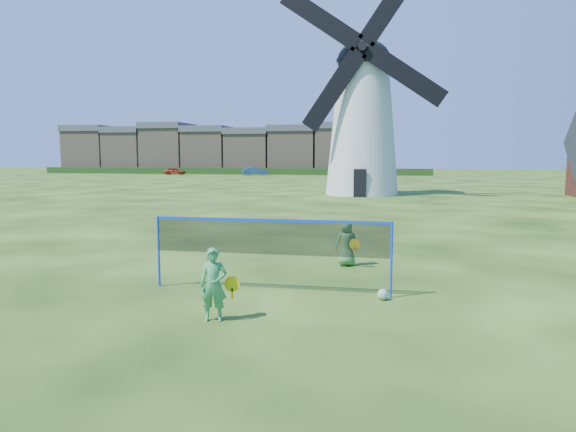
# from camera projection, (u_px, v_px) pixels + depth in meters

# --- Properties ---
(ground) EXTENTS (220.00, 220.00, 0.00)m
(ground) POSITION_uv_depth(u_px,v_px,m) (275.00, 286.00, 11.34)
(ground) COLOR black
(ground) RESTS_ON ground
(windmill) EXTENTS (11.53, 5.32, 16.03)m
(windmill) POSITION_uv_depth(u_px,v_px,m) (363.00, 118.00, 37.52)
(windmill) COLOR silver
(windmill) RESTS_ON ground
(badminton_net) EXTENTS (5.05, 0.05, 1.55)m
(badminton_net) POSITION_uv_depth(u_px,v_px,m) (270.00, 238.00, 10.73)
(badminton_net) COLOR blue
(badminton_net) RESTS_ON ground
(player_girl) EXTENTS (0.68, 0.39, 1.28)m
(player_girl) POSITION_uv_depth(u_px,v_px,m) (214.00, 285.00, 8.86)
(player_girl) COLOR #3D9956
(player_girl) RESTS_ON ground
(player_boy) EXTENTS (0.69, 0.52, 1.20)m
(player_boy) POSITION_uv_depth(u_px,v_px,m) (347.00, 243.00, 13.35)
(player_boy) COLOR #4A8A42
(player_boy) RESTS_ON ground
(play_ball) EXTENTS (0.22, 0.22, 0.22)m
(play_ball) POSITION_uv_depth(u_px,v_px,m) (383.00, 294.00, 10.22)
(play_ball) COLOR green
(play_ball) RESTS_ON ground
(terraced_houses) EXTENTS (50.01, 8.40, 8.31)m
(terraced_houses) POSITION_uv_depth(u_px,v_px,m) (207.00, 149.00, 86.21)
(terraced_houses) COLOR gray
(terraced_houses) RESTS_ON ground
(hedge) EXTENTS (62.00, 0.80, 1.00)m
(hedge) POSITION_uv_depth(u_px,v_px,m) (227.00, 171.00, 79.77)
(hedge) COLOR #193814
(hedge) RESTS_ON ground
(car_left) EXTENTS (3.37, 1.80, 1.09)m
(car_left) POSITION_uv_depth(u_px,v_px,m) (175.00, 171.00, 78.27)
(car_left) COLOR maroon
(car_left) RESTS_ON ground
(car_right) EXTENTS (4.06, 2.40, 1.27)m
(car_right) POSITION_uv_depth(u_px,v_px,m) (255.00, 171.00, 75.53)
(car_right) COLOR navy
(car_right) RESTS_ON ground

